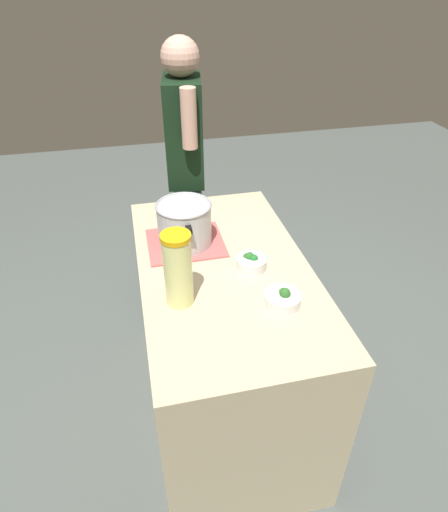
# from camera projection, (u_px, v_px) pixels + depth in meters

# --- Properties ---
(ground_plane) EXTENTS (8.00, 8.00, 0.00)m
(ground_plane) POSITION_uv_depth(u_px,v_px,m) (224.00, 401.00, 2.34)
(ground_plane) COLOR #4E5552
(counter_slab) EXTENTS (1.27, 0.71, 0.91)m
(counter_slab) POSITION_uv_depth(u_px,v_px,m) (224.00, 342.00, 2.08)
(counter_slab) COLOR tan
(counter_slab) RESTS_ON ground_plane
(dish_cloth) EXTENTS (0.30, 0.34, 0.01)m
(dish_cloth) POSITION_uv_depth(u_px,v_px,m) (186.00, 243.00, 1.96)
(dish_cloth) COLOR #BC5755
(dish_cloth) RESTS_ON counter_slab
(cooking_pot) EXTENTS (0.31, 0.24, 0.19)m
(cooking_pot) POSITION_uv_depth(u_px,v_px,m) (184.00, 223.00, 1.90)
(cooking_pot) COLOR #B7B7BC
(cooking_pot) RESTS_ON dish_cloth
(lemonade_pitcher) EXTENTS (0.11, 0.11, 0.30)m
(lemonade_pitcher) POSITION_uv_depth(u_px,v_px,m) (178.00, 269.00, 1.55)
(lemonade_pitcher) COLOR #E3E690
(lemonade_pitcher) RESTS_ON counter_slab
(broccoli_bowl_front) EXTENTS (0.12, 0.12, 0.07)m
(broccoli_bowl_front) POSITION_uv_depth(u_px,v_px,m) (251.00, 262.00, 1.79)
(broccoli_bowl_front) COLOR silver
(broccoli_bowl_front) RESTS_ON counter_slab
(broccoli_bowl_center) EXTENTS (0.14, 0.14, 0.07)m
(broccoli_bowl_center) POSITION_uv_depth(u_px,v_px,m) (283.00, 299.00, 1.61)
(broccoli_bowl_center) COLOR silver
(broccoli_bowl_center) RESTS_ON counter_slab
(person_cook) EXTENTS (0.50, 0.25, 1.66)m
(person_cook) POSITION_uv_depth(u_px,v_px,m) (186.00, 174.00, 2.55)
(person_cook) COLOR #37556A
(person_cook) RESTS_ON ground_plane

